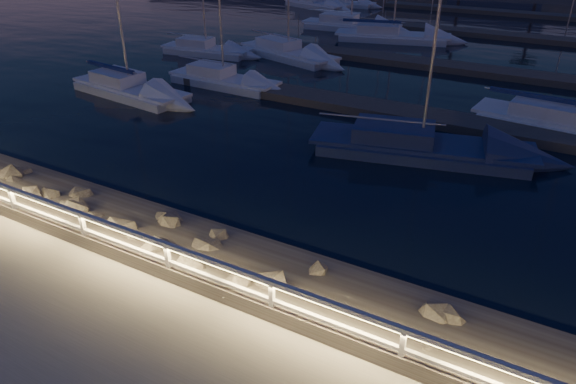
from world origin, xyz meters
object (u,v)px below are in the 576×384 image
Objects in this scene: sailboat_a at (221,78)px; sailboat_b at (127,87)px; sailboat_c at (566,122)px; sailboat_d at (415,144)px; sailboat_g at (390,35)px; sailboat_j at (348,24)px; sailboat_i at (315,3)px; guard_rail at (135,241)px; sailboat_f at (286,51)px; sailboat_e at (204,49)px; sailboat_n at (343,2)px.

sailboat_a is 5.26m from sailboat_b.
sailboat_c is 7.83m from sailboat_d.
sailboat_g reaches higher than sailboat_j.
sailboat_b is 33.11m from sailboat_i.
sailboat_f reaches higher than guard_rail.
sailboat_a is 29.95m from sailboat_i.
sailboat_e is at bearing -116.49° from sailboat_j.
sailboat_d is at bearing -63.58° from sailboat_n.
sailboat_c reaches higher than sailboat_n.
sailboat_a is at bearing -168.14° from sailboat_c.
sailboat_n is (-18.93, 35.43, -0.03)m from sailboat_d.
sailboat_n is at bearing 104.59° from sailboat_d.
sailboat_a is at bearing -55.36° from sailboat_i.
sailboat_d reaches higher than sailboat_n.
sailboat_n is at bearing 101.46° from sailboat_b.
sailboat_f reaches higher than sailboat_n.
sailboat_i reaches higher than sailboat_n.
sailboat_i is at bearing 121.15° from sailboat_g.
sailboat_b is 35.46m from sailboat_n.
sailboat_j is 1.26× the size of sailboat_n.
sailboat_e is 0.84× the size of sailboat_f.
sailboat_a is 0.78× the size of sailboat_g.
sailboat_e is 0.75× the size of sailboat_g.
guard_rail is at bearing -50.43° from sailboat_i.
sailboat_c is 23.85m from sailboat_e.
sailboat_j is (3.16, 23.07, 0.03)m from sailboat_b.
sailboat_n is (-5.96, 12.28, -0.06)m from sailboat_j.
sailboat_e is at bearing 138.46° from sailboat_d.
sailboat_c is 1.27× the size of sailboat_e.
sailboat_b is 0.90× the size of sailboat_j.
sailboat_g is 1.31× the size of sailboat_n.
guard_rail is 48.01m from sailboat_i.
sailboat_b is at bearing -89.21° from sailboat_f.
guard_rail is at bearing -37.25° from sailboat_b.
sailboat_a is 0.78× the size of sailboat_d.
sailboat_g reaches higher than sailboat_f.
sailboat_f is at bearing -131.20° from sailboat_g.
sailboat_f is (5.56, 2.01, 0.03)m from sailboat_e.
guard_rail is 3.24× the size of sailboat_i.
sailboat_a is 31.98m from sailboat_n.
sailboat_d is 22.23m from sailboat_g.
sailboat_g is at bearing 138.88° from sailboat_c.
sailboat_b is at bearing -84.56° from sailboat_e.
sailboat_e is (-14.52, 21.67, -0.96)m from guard_rail.
sailboat_c is at bearing -1.09° from sailboat_f.
sailboat_g is (4.35, 16.54, 0.03)m from sailboat_a.
guard_rail is 25.33m from sailboat_f.
sailboat_b is 0.96× the size of sailboat_f.
sailboat_g is at bearing 98.02° from guard_rail.
sailboat_i is at bearing -131.06° from sailboat_n.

